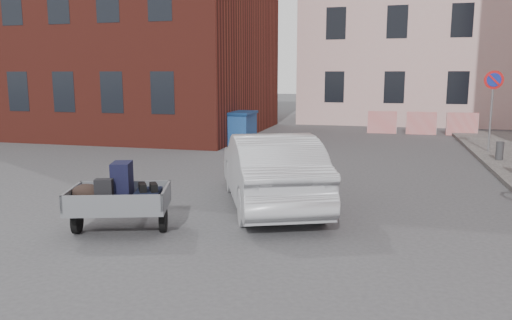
# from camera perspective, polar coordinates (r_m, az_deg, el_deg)

# --- Properties ---
(ground) EXTENTS (120.00, 120.00, 0.00)m
(ground) POSITION_cam_1_polar(r_m,az_deg,el_deg) (9.11, -3.07, -7.14)
(ground) COLOR #38383A
(ground) RESTS_ON ground
(far_building) EXTENTS (6.00, 6.00, 8.00)m
(far_building) POSITION_cam_1_polar(r_m,az_deg,el_deg) (37.86, -22.59, 11.08)
(far_building) COLOR maroon
(far_building) RESTS_ON ground
(no_parking_sign) EXTENTS (0.60, 0.09, 2.65)m
(no_parking_sign) POSITION_cam_1_polar(r_m,az_deg,el_deg) (18.10, 25.43, 6.83)
(no_parking_sign) COLOR gray
(no_parking_sign) RESTS_ON sidewalk
(barriers) EXTENTS (4.70, 0.18, 1.00)m
(barriers) POSITION_cam_1_polar(r_m,az_deg,el_deg) (23.45, 18.37, 4.02)
(barriers) COLOR red
(barriers) RESTS_ON ground
(trailer) EXTENTS (1.86, 1.97, 1.20)m
(trailer) POSITION_cam_1_polar(r_m,az_deg,el_deg) (8.69, -15.43, -4.17)
(trailer) COLOR black
(trailer) RESTS_ON ground
(dumpster) EXTENTS (3.02, 1.61, 1.25)m
(dumpster) POSITION_cam_1_polar(r_m,az_deg,el_deg) (19.44, -4.60, 3.78)
(dumpster) COLOR #1E4A90
(dumpster) RESTS_ON ground
(silver_car) EXTENTS (3.19, 4.78, 1.49)m
(silver_car) POSITION_cam_1_polar(r_m,az_deg,el_deg) (10.12, 1.64, -1.08)
(silver_car) COLOR #A7A9AF
(silver_car) RESTS_ON ground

